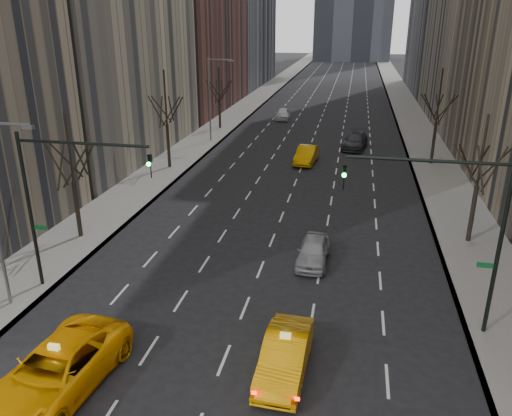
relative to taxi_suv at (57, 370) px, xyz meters
The scene contains 16 objects.
sidewalk_left 65.25m from the taxi_suv, 95.86° to the left, with size 4.50×320.00×0.15m, color slate.
sidewalk_right 67.32m from the taxi_suv, 74.63° to the left, with size 4.50×320.00×0.15m, color slate.
tree_lw_b 14.68m from the taxi_suv, 116.41° to the left, with size 3.36×3.50×7.82m.
tree_lw_c 29.77m from the taxi_suv, 102.50° to the left, with size 3.36×3.50×8.74m.
tree_lw_d 47.41m from the taxi_suv, 97.78° to the left, with size 3.36×3.50×7.36m.
tree_rw_b 24.56m from the taxi_suv, 43.86° to the left, with size 3.36×3.50×7.82m.
tree_rw_c 39.21m from the taxi_suv, 63.25° to the left, with size 3.36×3.50×8.74m.
traffic_mast_left 9.00m from the taxi_suv, 117.00° to the left, with size 6.69×0.39×8.00m.
traffic_mast_right 16.87m from the taxi_suv, 25.14° to the left, with size 6.69×0.39×8.00m.
streetlight_far 40.52m from the taxi_suv, 97.49° to the left, with size 2.83×0.22×9.00m.
taxi_suv is the anchor object (origin of this frame).
taxi_sedan 8.55m from the taxi_suv, 18.13° to the left, with size 1.67×4.80×1.58m, color orange.
silver_sedan_ahead 14.93m from the taxi_suv, 55.86° to the left, with size 1.70×4.22×1.44m, color #919398.
far_taxi 33.72m from the taxi_suv, 79.96° to the left, with size 1.70×4.87×1.61m, color #E19804.
far_suv_grey 41.36m from the taxi_suv, 75.49° to the left, with size 2.27×5.58×1.62m, color #2C2C30.
far_car_white 54.54m from the taxi_suv, 89.52° to the left, with size 1.80×4.47×1.52m, color white.
Camera 1 is at (4.56, -8.25, 13.08)m, focal length 35.00 mm.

